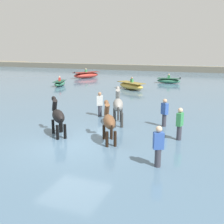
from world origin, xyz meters
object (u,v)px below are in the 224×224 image
boat_mid_channel (86,75)px  person_wading_mid (179,126)px  horse_lead_black (58,117)px  horse_trailing_bay (109,122)px  person_onlooker_right (158,149)px  horse_flank_grey (118,106)px  boat_distant_west (131,86)px  boat_near_starboard (60,83)px  boat_distant_east (169,81)px  person_onlooker_left (164,114)px  person_wading_close (100,106)px

boat_mid_channel → person_wading_mid: bearing=-54.4°
horse_lead_black → person_wading_mid: bearing=14.6°
horse_trailing_bay → person_onlooker_right: horse_trailing_bay is taller
horse_flank_grey → person_wading_mid: size_ratio=1.26×
horse_trailing_bay → boat_mid_channel: size_ratio=0.50×
horse_lead_black → boat_distant_west: horse_lead_black is taller
horse_trailing_bay → boat_near_starboard: bearing=128.4°
boat_near_starboard → horse_flank_grey: bearing=-47.1°
boat_mid_channel → boat_distant_east: boat_mid_channel is taller
person_wading_mid → person_onlooker_right: same height
boat_mid_channel → boat_distant_east: bearing=-7.7°
horse_trailing_bay → person_onlooker_left: (1.64, 3.03, -0.23)m
boat_near_starboard → person_onlooker_right: (13.05, -15.13, 0.33)m
horse_lead_black → person_onlooker_right: 4.93m
person_onlooker_left → person_wading_mid: bearing=-61.7°
horse_trailing_bay → boat_distant_east: 19.68m
horse_trailing_bay → person_onlooker_left: size_ratio=1.14×
boat_near_starboard → boat_mid_channel: bearing=96.3°
boat_distant_east → boat_near_starboard: 11.53m
horse_trailing_bay → person_wading_mid: (2.58, 1.28, -0.23)m
horse_lead_black → horse_trailing_bay: (2.35, -0.00, -0.01)m
horse_flank_grey → boat_distant_east: bearing=91.3°
person_wading_mid → person_wading_close: (-4.65, 2.49, 0.00)m
horse_lead_black → horse_flank_grey: horse_flank_grey is taller
person_wading_mid → person_wading_close: size_ratio=1.00×
boat_distant_west → boat_distant_east: (2.46, 5.70, -0.05)m
boat_mid_channel → person_wading_mid: person_wading_mid is taller
person_wading_mid → person_onlooker_right: bearing=-95.5°
person_onlooker_right → person_onlooker_left: bearing=98.2°
boat_mid_channel → person_wading_mid: (14.16, -19.80, 0.22)m
horse_flank_grey → person_onlooker_right: size_ratio=1.26×
horse_flank_grey → person_wading_close: size_ratio=1.26×
horse_trailing_bay → person_wading_close: bearing=118.7°
horse_flank_grey → person_wading_close: bearing=142.1°
boat_distant_west → horse_lead_black: bearing=-85.6°
horse_flank_grey → boat_distant_east: (-0.40, 17.04, -0.67)m
boat_distant_west → boat_mid_channel: size_ratio=0.86×
boat_mid_channel → horse_trailing_bay: bearing=-61.2°
boat_distant_west → boat_mid_channel: 10.83m
boat_distant_east → boat_mid_channel: bearing=172.3°
horse_lead_black → horse_flank_grey: size_ratio=0.91×
horse_trailing_bay → boat_distant_west: horse_trailing_bay is taller
boat_near_starboard → person_onlooker_right: person_onlooker_right is taller
boat_distant_east → boat_near_starboard: boat_distant_east is taller
horse_trailing_bay → person_wading_close: (-2.06, 3.77, -0.23)m
person_onlooker_left → boat_distant_west: bearing=114.9°
horse_trailing_bay → person_onlooker_left: 3.46m
boat_near_starboard → person_wading_close: bearing=-48.4°
boat_mid_channel → person_wading_close: size_ratio=2.28×
boat_mid_channel → person_onlooker_right: (13.88, -22.67, 0.22)m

